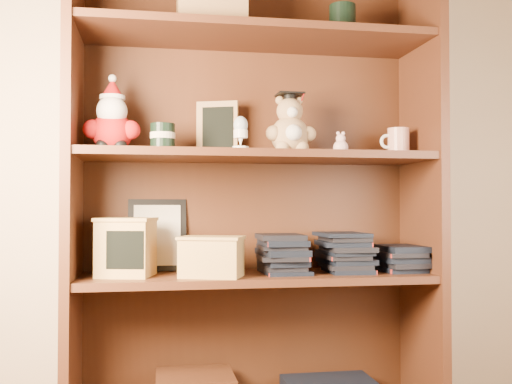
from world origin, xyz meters
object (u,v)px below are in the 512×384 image
bookcase (253,205)px  treats_box (126,247)px  teacher_mug (398,142)px  grad_teddy_bear (290,130)px

bookcase → treats_box: bookcase is taller
bookcase → teacher_mug: size_ratio=15.31×
bookcase → grad_teddy_bear: bookcase is taller
bookcase → treats_box: (-0.42, -0.05, -0.13)m
teacher_mug → treats_box: bearing=-179.9°
grad_teddy_bear → bookcase: bearing=154.1°
bookcase → grad_teddy_bear: bearing=-25.9°
grad_teddy_bear → treats_box: grad_teddy_bear is taller
bookcase → grad_teddy_bear: (0.12, -0.06, 0.25)m
grad_teddy_bear → treats_box: (-0.53, 0.01, -0.38)m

